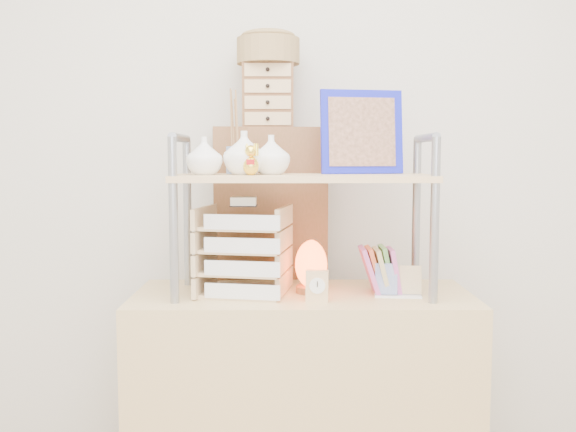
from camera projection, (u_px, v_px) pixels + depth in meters
name	position (u px, v px, depth m)	size (l,w,h in m)	color
desk	(303.00, 395.00, 2.32)	(1.20, 0.50, 0.75)	tan
cabinet	(269.00, 292.00, 2.66)	(0.45, 0.24, 1.35)	brown
hutch	(291.00, 175.00, 2.25)	(0.90, 0.34, 0.73)	gray
letter_tray	(244.00, 255.00, 2.26)	(0.32, 0.31, 0.35)	tan
salt_lamp	(311.00, 266.00, 2.28)	(0.12, 0.12, 0.19)	brown
desk_clock	(317.00, 286.00, 2.15)	(0.08, 0.04, 0.11)	tan
postcard_stand	(398.00, 287.00, 2.22)	(0.17, 0.06, 0.12)	white
drawer_chest	(268.00, 96.00, 2.56)	(0.20, 0.16, 0.25)	brown
woven_basket	(268.00, 51.00, 2.54)	(0.25, 0.25, 0.10)	olive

